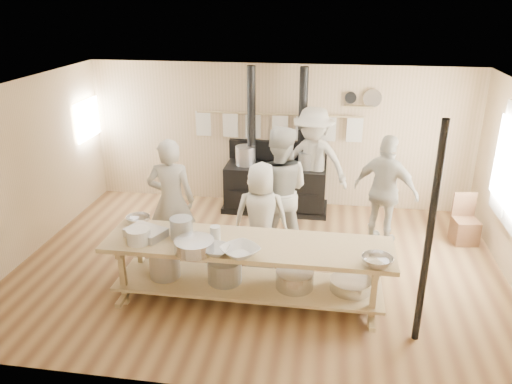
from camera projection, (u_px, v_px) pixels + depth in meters
ground at (258, 266)px, 7.34m from camera, size 7.00×7.00×0.00m
room_shell at (258, 161)px, 6.74m from camera, size 7.00×7.00×7.00m
left_opening at (88, 119)px, 9.07m from camera, size 0.00×0.90×0.90m
stove at (275, 183)px, 9.09m from camera, size 1.90×0.75×2.60m
towel_rail at (278, 123)px, 8.96m from camera, size 3.00×0.04×0.47m
back_wall_shelf at (363, 101)px, 8.62m from camera, size 0.63×0.14×0.32m
prep_table at (247, 266)px, 6.32m from camera, size 3.60×0.90×0.85m
support_post at (429, 238)px, 5.32m from camera, size 0.08×0.08×2.60m
cook_far_left at (171, 201)px, 7.24m from camera, size 0.73×0.52×1.86m
cook_left at (278, 191)px, 7.40m from camera, size 0.98×0.77×1.99m
cook_center at (261, 217)px, 7.06m from camera, size 0.81×0.56×1.58m
cook_right at (385, 191)px, 7.70m from camera, size 1.13×0.87×1.78m
cook_by_window at (312, 163)px, 8.67m from camera, size 1.42×1.04×1.97m
chair at (464, 228)px, 7.97m from camera, size 0.42×0.42×0.79m
bowl_white_a at (215, 250)px, 5.93m from camera, size 0.40×0.40×0.09m
bowl_steel_a at (138, 220)px, 6.70m from camera, size 0.41×0.41×0.10m
bowl_white_b at (240, 251)px, 5.88m from camera, size 0.61×0.61×0.11m
bowl_steel_b at (377, 261)px, 5.65m from camera, size 0.45×0.45×0.11m
roasting_pan at (146, 233)px, 6.33m from camera, size 0.58×0.49×0.11m
mixing_bowl_large at (194, 246)px, 5.95m from camera, size 0.55×0.55×0.15m
bucket_galv at (181, 228)px, 6.28m from camera, size 0.36×0.36×0.26m
deep_bowl_enamel at (139, 236)px, 6.16m from camera, size 0.32×0.32×0.18m
pitcher at (215, 234)px, 6.19m from camera, size 0.15×0.15×0.20m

